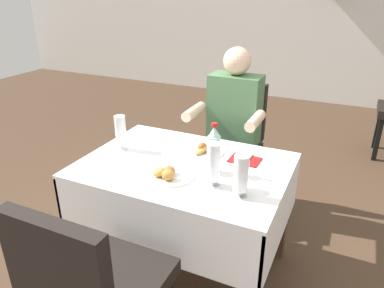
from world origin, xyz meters
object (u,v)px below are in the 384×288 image
(seated_diner_far, at_px, (231,126))
(plate_near_camera, at_px, (168,174))
(plate_far_diner, at_px, (203,151))
(beer_glass_right, at_px, (214,165))
(beer_glass_left, at_px, (241,176))
(cola_bottle_primary, at_px, (214,151))
(chair_near_camera_side, at_px, (95,287))
(main_dining_table, at_px, (185,190))
(beer_glass_middle, at_px, (121,133))
(napkin_cutlery_set, at_px, (245,160))
(chair_far_diner_seat, at_px, (231,140))

(seated_diner_far, distance_m, plate_near_camera, 0.87)
(plate_far_diner, bearing_deg, beer_glass_right, -59.41)
(beer_glass_left, xyz_separation_m, cola_bottle_primary, (-0.20, 0.17, 0.01))
(seated_diner_far, distance_m, beer_glass_left, 0.96)
(chair_near_camera_side, distance_m, plate_far_diner, 0.99)
(main_dining_table, height_order, beer_glass_middle, beer_glass_middle)
(beer_glass_middle, bearing_deg, chair_near_camera_side, -62.45)
(beer_glass_middle, height_order, napkin_cutlery_set, beer_glass_middle)
(chair_far_diner_seat, relative_size, beer_glass_left, 4.58)
(main_dining_table, relative_size, plate_far_diner, 4.79)
(main_dining_table, bearing_deg, napkin_cutlery_set, 31.54)
(main_dining_table, bearing_deg, beer_glass_left, -26.98)
(seated_diner_far, relative_size, cola_bottle_primary, 4.50)
(beer_glass_middle, distance_m, beer_glass_right, 0.68)
(chair_far_diner_seat, xyz_separation_m, plate_near_camera, (-0.01, -0.98, 0.19))
(main_dining_table, bearing_deg, cola_bottle_primary, -8.89)
(plate_far_diner, distance_m, beer_glass_middle, 0.50)
(plate_near_camera, distance_m, cola_bottle_primary, 0.26)
(cola_bottle_primary, bearing_deg, plate_far_diner, 125.63)
(seated_diner_far, distance_m, beer_glass_right, 0.88)
(beer_glass_middle, bearing_deg, chair_far_diner_seat, 61.50)
(beer_glass_right, bearing_deg, beer_glass_middle, 165.41)
(cola_bottle_primary, bearing_deg, chair_near_camera_side, -103.29)
(beer_glass_right, xyz_separation_m, cola_bottle_primary, (-0.05, 0.13, 0.01))
(seated_diner_far, distance_m, napkin_cutlery_set, 0.58)
(chair_far_diner_seat, bearing_deg, beer_glass_middle, -118.50)
(main_dining_table, relative_size, napkin_cutlery_set, 5.93)
(main_dining_table, height_order, beer_glass_left, beer_glass_left)
(chair_far_diner_seat, xyz_separation_m, chair_near_camera_side, (0.00, -1.61, 0.00))
(seated_diner_far, distance_m, cola_bottle_primary, 0.75)
(beer_glass_middle, bearing_deg, beer_glass_right, -14.59)
(beer_glass_right, distance_m, napkin_cutlery_set, 0.36)
(plate_far_diner, bearing_deg, plate_near_camera, -97.96)
(plate_far_diner, height_order, beer_glass_right, beer_glass_right)
(beer_glass_right, bearing_deg, cola_bottle_primary, 111.50)
(main_dining_table, distance_m, seated_diner_far, 0.71)
(seated_diner_far, height_order, beer_glass_middle, seated_diner_far)
(seated_diner_far, bearing_deg, plate_far_diner, -89.45)
(chair_far_diner_seat, xyz_separation_m, beer_glass_right, (0.23, -0.96, 0.28))
(cola_bottle_primary, bearing_deg, beer_glass_right, -68.50)
(main_dining_table, distance_m, chair_near_camera_side, 0.80)
(beer_glass_middle, relative_size, cola_bottle_primary, 0.76)
(main_dining_table, relative_size, chair_near_camera_side, 1.17)
(chair_near_camera_side, bearing_deg, plate_far_diner, 87.66)
(plate_near_camera, bearing_deg, main_dining_table, 87.29)
(chair_far_diner_seat, distance_m, cola_bottle_primary, 0.90)
(beer_glass_right, height_order, cola_bottle_primary, cola_bottle_primary)
(cola_bottle_primary, bearing_deg, plate_near_camera, -143.20)
(plate_near_camera, distance_m, beer_glass_left, 0.40)
(plate_far_diner, bearing_deg, seated_diner_far, 90.55)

